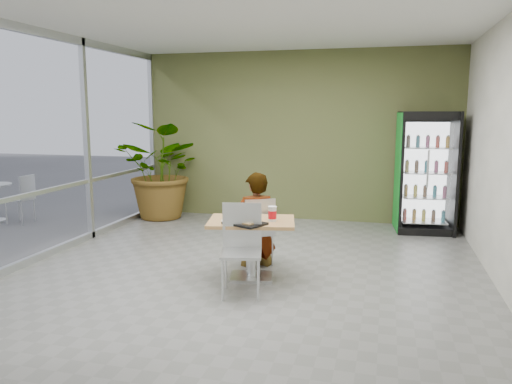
# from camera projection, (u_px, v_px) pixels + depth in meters

# --- Properties ---
(ground) EXTENTS (7.00, 7.00, 0.00)m
(ground) POSITION_uv_depth(u_px,v_px,m) (247.00, 274.00, 6.40)
(ground) COLOR slate
(ground) RESTS_ON ground
(room_envelope) EXTENTS (6.00, 7.00, 3.20)m
(room_envelope) POSITION_uv_depth(u_px,v_px,m) (246.00, 150.00, 6.15)
(room_envelope) COLOR silver
(room_envelope) RESTS_ON ground
(storefront_frame) EXTENTS (0.10, 7.00, 3.20)m
(storefront_frame) POSITION_uv_depth(u_px,v_px,m) (38.00, 146.00, 6.90)
(storefront_frame) COLOR silver
(storefront_frame) RESTS_ON ground
(dining_table) EXTENTS (1.17, 0.92, 0.75)m
(dining_table) POSITION_uv_depth(u_px,v_px,m) (252.00, 237.00, 6.15)
(dining_table) COLOR tan
(dining_table) RESTS_ON ground
(chair_far) EXTENTS (0.56, 0.56, 0.93)m
(chair_far) POSITION_uv_depth(u_px,v_px,m) (258.00, 226.00, 6.68)
(chair_far) COLOR silver
(chair_far) RESTS_ON ground
(chair_near) EXTENTS (0.55, 0.55, 1.03)m
(chair_near) POSITION_uv_depth(u_px,v_px,m) (242.00, 241.00, 5.70)
(chair_near) COLOR silver
(chair_near) RESTS_ON ground
(seated_woman) EXTENTS (0.69, 0.61, 1.57)m
(seated_woman) POSITION_uv_depth(u_px,v_px,m) (255.00, 230.00, 6.73)
(seated_woman) COLOR black
(seated_woman) RESTS_ON ground
(pizza_plate) EXTENTS (0.28, 0.22, 0.03)m
(pizza_plate) POSITION_uv_depth(u_px,v_px,m) (252.00, 217.00, 6.18)
(pizza_plate) COLOR white
(pizza_plate) RESTS_ON dining_table
(soda_cup) EXTENTS (0.10, 0.10, 0.18)m
(soda_cup) POSITION_uv_depth(u_px,v_px,m) (272.00, 214.00, 6.03)
(soda_cup) COLOR white
(soda_cup) RESTS_ON dining_table
(napkin_stack) EXTENTS (0.20, 0.20, 0.02)m
(napkin_stack) POSITION_uv_depth(u_px,v_px,m) (228.00, 221.00, 5.99)
(napkin_stack) COLOR white
(napkin_stack) RESTS_ON dining_table
(cafeteria_tray) EXTENTS (0.55, 0.49, 0.03)m
(cafeteria_tray) POSITION_uv_depth(u_px,v_px,m) (245.00, 223.00, 5.87)
(cafeteria_tray) COLOR black
(cafeteria_tray) RESTS_ON dining_table
(beverage_fridge) EXTENTS (1.01, 0.82, 2.07)m
(beverage_fridge) POSITION_uv_depth(u_px,v_px,m) (426.00, 173.00, 8.53)
(beverage_fridge) COLOR black
(beverage_fridge) RESTS_ON ground
(potted_plant) EXTENTS (1.95, 1.78, 1.87)m
(potted_plant) POSITION_uv_depth(u_px,v_px,m) (164.00, 171.00, 9.64)
(potted_plant) COLOR #376B2A
(potted_plant) RESTS_ON ground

